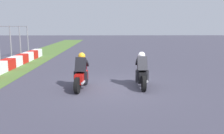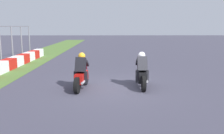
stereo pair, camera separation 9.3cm
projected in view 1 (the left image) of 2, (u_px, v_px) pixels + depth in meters
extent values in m
plane|color=#3D3C4A|center=(113.00, 87.00, 10.13)|extent=(120.00, 120.00, 0.00)
cube|color=red|center=(7.00, 65.00, 14.14)|extent=(1.20, 0.60, 0.64)
cube|color=white|center=(15.00, 62.00, 15.34)|extent=(1.20, 0.60, 0.64)
cube|color=red|center=(22.00, 59.00, 16.54)|extent=(1.20, 0.60, 0.64)
cube|color=white|center=(27.00, 57.00, 17.75)|extent=(1.20, 0.60, 0.64)
cube|color=red|center=(32.00, 55.00, 18.95)|extent=(1.20, 0.60, 0.64)
cube|color=white|center=(37.00, 53.00, 20.16)|extent=(1.20, 0.60, 0.64)
cylinder|color=slate|center=(11.00, 44.00, 17.31)|extent=(0.10, 0.10, 2.62)
cylinder|color=slate|center=(20.00, 42.00, 19.21)|extent=(0.10, 0.10, 2.62)
cylinder|color=slate|center=(28.00, 41.00, 21.11)|extent=(0.10, 0.10, 2.62)
cylinder|color=black|center=(140.00, 76.00, 10.79)|extent=(0.64, 0.15, 0.64)
cylinder|color=black|center=(144.00, 84.00, 9.41)|extent=(0.64, 0.15, 0.64)
cube|color=black|center=(142.00, 76.00, 10.07)|extent=(1.11, 0.34, 0.40)
ellipsoid|color=black|center=(141.00, 68.00, 10.11)|extent=(0.49, 0.31, 0.24)
cube|color=red|center=(143.00, 78.00, 9.56)|extent=(0.06, 0.16, 0.08)
cylinder|color=#A5A5AD|center=(147.00, 80.00, 9.74)|extent=(0.42, 0.11, 0.10)
cube|color=#26262C|center=(142.00, 64.00, 9.88)|extent=(0.49, 0.41, 0.66)
sphere|color=silver|center=(142.00, 55.00, 10.04)|extent=(0.31, 0.31, 0.30)
cube|color=#668B56|center=(140.00, 66.00, 10.50)|extent=(0.16, 0.26, 0.23)
cube|color=#26262C|center=(137.00, 76.00, 9.95)|extent=(0.18, 0.14, 0.52)
cube|color=#26262C|center=(147.00, 76.00, 9.95)|extent=(0.18, 0.14, 0.52)
cube|color=#26262C|center=(137.00, 62.00, 10.25)|extent=(0.39, 0.11, 0.31)
cube|color=#26262C|center=(145.00, 62.00, 10.25)|extent=(0.39, 0.11, 0.31)
cylinder|color=black|center=(85.00, 78.00, 10.48)|extent=(0.65, 0.23, 0.64)
cylinder|color=black|center=(77.00, 86.00, 9.11)|extent=(0.65, 0.23, 0.64)
cube|color=#B2130F|center=(81.00, 77.00, 9.77)|extent=(1.13, 0.47, 0.40)
ellipsoid|color=#B2130F|center=(82.00, 70.00, 9.81)|extent=(0.52, 0.36, 0.24)
cube|color=red|center=(78.00, 79.00, 9.26)|extent=(0.08, 0.17, 0.08)
cylinder|color=#A5A5AD|center=(83.00, 82.00, 9.43)|extent=(0.43, 0.16, 0.10)
cube|color=black|center=(81.00, 65.00, 9.58)|extent=(0.53, 0.46, 0.66)
sphere|color=orange|center=(82.00, 56.00, 9.74)|extent=(0.34, 0.34, 0.30)
cube|color=#7E4D72|center=(84.00, 67.00, 10.20)|extent=(0.19, 0.28, 0.23)
cube|color=black|center=(76.00, 78.00, 9.67)|extent=(0.20, 0.16, 0.52)
cube|color=black|center=(86.00, 78.00, 9.63)|extent=(0.20, 0.16, 0.52)
cube|color=black|center=(79.00, 63.00, 9.97)|extent=(0.40, 0.15, 0.31)
cube|color=black|center=(87.00, 63.00, 9.93)|extent=(0.40, 0.15, 0.31)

